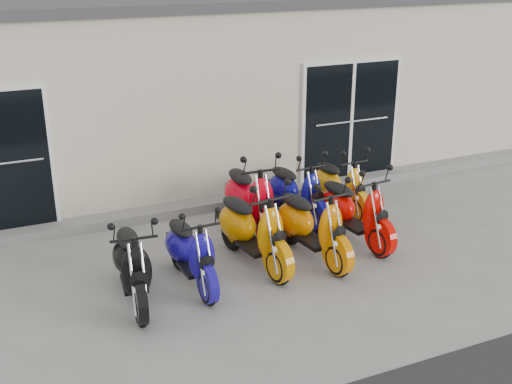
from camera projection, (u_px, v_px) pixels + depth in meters
ground at (273, 254)px, 9.31m from camera, size 80.00×80.00×0.00m
building at (165, 81)px, 13.18m from camera, size 14.00×6.00×3.20m
front_step at (222, 202)px, 11.01m from camera, size 14.00×0.40×0.15m
door_left at (16, 157)px, 9.49m from camera, size 1.07×0.08×2.22m
door_right at (351, 117)px, 11.71m from camera, size 2.02×0.08×2.22m
scooter_front_black at (132, 255)px, 7.84m from camera, size 0.81×1.79×1.28m
scooter_front_blue at (190, 243)px, 8.24m from camera, size 0.66×1.66×1.21m
scooter_front_orange_a at (253, 220)px, 8.73m from camera, size 0.92×1.94×1.38m
scooter_front_orange_b at (312, 216)px, 8.93m from camera, size 0.84×1.86×1.33m
scooter_front_red at (354, 201)px, 9.45m from camera, size 0.85×1.84×1.32m
scooter_back_red at (250, 190)px, 9.79m from camera, size 0.77×1.93×1.41m
scooter_back_blue at (296, 184)px, 10.23m from camera, size 0.80×1.76×1.26m
scooter_back_yellow at (340, 178)px, 10.58m from camera, size 0.69×1.67×1.21m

